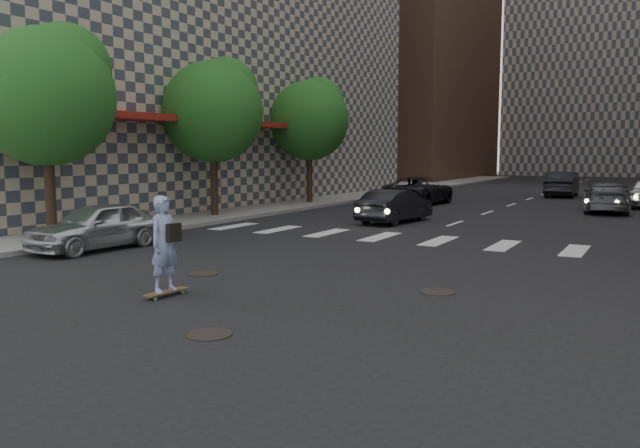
{
  "coord_description": "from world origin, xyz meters",
  "views": [
    {
      "loc": [
        7.18,
        -9.75,
        2.77
      ],
      "look_at": [
        0.96,
        1.41,
        1.3
      ],
      "focal_mm": 35.0,
      "sensor_mm": 36.0,
      "label": 1
    }
  ],
  "objects_px": {
    "traffic_car_e": "(562,184)",
    "silver_sedan": "(97,226)",
    "tree_c": "(311,117)",
    "traffic_car_b": "(606,197)",
    "tree_a": "(50,91)",
    "tree_b": "(216,107)",
    "traffic_car_a": "(395,206)",
    "skateboarder": "(165,244)",
    "traffic_car_c": "(419,191)"
  },
  "relations": [
    {
      "from": "traffic_car_e",
      "to": "silver_sedan",
      "type": "bearing_deg",
      "value": 71.72
    },
    {
      "from": "tree_c",
      "to": "traffic_car_e",
      "type": "height_order",
      "value": "tree_c"
    },
    {
      "from": "tree_c",
      "to": "traffic_car_b",
      "type": "distance_m",
      "value": 15.0
    },
    {
      "from": "tree_a",
      "to": "tree_b",
      "type": "height_order",
      "value": "same"
    },
    {
      "from": "traffic_car_a",
      "to": "tree_b",
      "type": "bearing_deg",
      "value": 21.87
    },
    {
      "from": "tree_a",
      "to": "silver_sedan",
      "type": "distance_m",
      "value": 4.69
    },
    {
      "from": "traffic_car_b",
      "to": "silver_sedan",
      "type": "bearing_deg",
      "value": 52.78
    },
    {
      "from": "traffic_car_e",
      "to": "skateboarder",
      "type": "bearing_deg",
      "value": 83.19
    },
    {
      "from": "silver_sedan",
      "to": "traffic_car_e",
      "type": "distance_m",
      "value": 30.6
    },
    {
      "from": "tree_a",
      "to": "traffic_car_a",
      "type": "xyz_separation_m",
      "value": [
        7.25,
        10.06,
        -3.99
      ]
    },
    {
      "from": "tree_b",
      "to": "traffic_car_c",
      "type": "distance_m",
      "value": 12.53
    },
    {
      "from": "tree_b",
      "to": "traffic_car_a",
      "type": "bearing_deg",
      "value": 15.85
    },
    {
      "from": "tree_a",
      "to": "traffic_car_a",
      "type": "bearing_deg",
      "value": 54.23
    },
    {
      "from": "skateboarder",
      "to": "traffic_car_b",
      "type": "height_order",
      "value": "skateboarder"
    },
    {
      "from": "traffic_car_e",
      "to": "traffic_car_c",
      "type": "bearing_deg",
      "value": 57.68
    },
    {
      "from": "skateboarder",
      "to": "traffic_car_c",
      "type": "xyz_separation_m",
      "value": [
        -3.26,
        22.81,
        -0.29
      ]
    },
    {
      "from": "tree_a",
      "to": "tree_b",
      "type": "distance_m",
      "value": 8.0
    },
    {
      "from": "tree_a",
      "to": "silver_sedan",
      "type": "relative_size",
      "value": 1.64
    },
    {
      "from": "tree_b",
      "to": "traffic_car_a",
      "type": "height_order",
      "value": "tree_b"
    },
    {
      "from": "tree_b",
      "to": "skateboarder",
      "type": "relative_size",
      "value": 3.38
    },
    {
      "from": "tree_c",
      "to": "silver_sedan",
      "type": "relative_size",
      "value": 1.64
    },
    {
      "from": "silver_sedan",
      "to": "traffic_car_a",
      "type": "height_order",
      "value": "silver_sedan"
    },
    {
      "from": "silver_sedan",
      "to": "tree_a",
      "type": "bearing_deg",
      "value": 169.83
    },
    {
      "from": "silver_sedan",
      "to": "traffic_car_e",
      "type": "relative_size",
      "value": 0.84
    },
    {
      "from": "traffic_car_c",
      "to": "traffic_car_e",
      "type": "xyz_separation_m",
      "value": [
        5.8,
        10.08,
        0.05
      ]
    },
    {
      "from": "tree_c",
      "to": "traffic_car_a",
      "type": "height_order",
      "value": "tree_c"
    },
    {
      "from": "tree_a",
      "to": "tree_b",
      "type": "relative_size",
      "value": 1.0
    },
    {
      "from": "traffic_car_b",
      "to": "tree_b",
      "type": "bearing_deg",
      "value": 31.34
    },
    {
      "from": "tree_a",
      "to": "traffic_car_b",
      "type": "relative_size",
      "value": 1.37
    },
    {
      "from": "tree_b",
      "to": "tree_c",
      "type": "xyz_separation_m",
      "value": [
        0.0,
        8.0,
        0.0
      ]
    },
    {
      "from": "skateboarder",
      "to": "traffic_car_c",
      "type": "relative_size",
      "value": 0.37
    },
    {
      "from": "silver_sedan",
      "to": "traffic_car_e",
      "type": "height_order",
      "value": "traffic_car_e"
    },
    {
      "from": "traffic_car_c",
      "to": "traffic_car_e",
      "type": "distance_m",
      "value": 11.63
    },
    {
      "from": "traffic_car_c",
      "to": "tree_a",
      "type": "bearing_deg",
      "value": 76.62
    },
    {
      "from": "tree_c",
      "to": "traffic_car_b",
      "type": "height_order",
      "value": "tree_c"
    },
    {
      "from": "silver_sedan",
      "to": "traffic_car_b",
      "type": "distance_m",
      "value": 22.7
    },
    {
      "from": "traffic_car_e",
      "to": "traffic_car_b",
      "type": "bearing_deg",
      "value": 106.14
    },
    {
      "from": "tree_a",
      "to": "traffic_car_c",
      "type": "distance_m",
      "value": 19.84
    },
    {
      "from": "traffic_car_a",
      "to": "traffic_car_c",
      "type": "height_order",
      "value": "traffic_car_c"
    },
    {
      "from": "skateboarder",
      "to": "traffic_car_c",
      "type": "bearing_deg",
      "value": 103.02
    },
    {
      "from": "tree_a",
      "to": "traffic_car_c",
      "type": "relative_size",
      "value": 1.24
    },
    {
      "from": "traffic_car_b",
      "to": "traffic_car_c",
      "type": "bearing_deg",
      "value": -5.63
    },
    {
      "from": "tree_b",
      "to": "traffic_car_c",
      "type": "height_order",
      "value": "tree_b"
    },
    {
      "from": "traffic_car_a",
      "to": "traffic_car_c",
      "type": "bearing_deg",
      "value": -69.74
    },
    {
      "from": "skateboarder",
      "to": "traffic_car_b",
      "type": "bearing_deg",
      "value": 80.44
    },
    {
      "from": "silver_sedan",
      "to": "traffic_car_c",
      "type": "distance_m",
      "value": 19.53
    },
    {
      "from": "tree_a",
      "to": "skateboarder",
      "type": "height_order",
      "value": "tree_a"
    },
    {
      "from": "tree_b",
      "to": "traffic_car_e",
      "type": "bearing_deg",
      "value": 62.56
    },
    {
      "from": "traffic_car_a",
      "to": "traffic_car_c",
      "type": "distance_m",
      "value": 9.01
    },
    {
      "from": "silver_sedan",
      "to": "traffic_car_c",
      "type": "bearing_deg",
      "value": 85.3
    }
  ]
}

